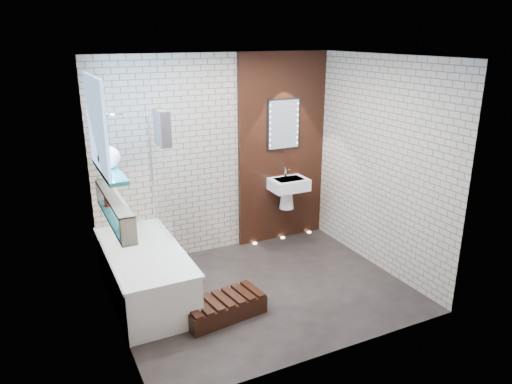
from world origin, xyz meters
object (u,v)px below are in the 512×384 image
washbasin (288,188)px  walnut_step (224,308)px  bath_screen (160,174)px  led_mirror (284,124)px  bathtub (145,273)px

washbasin → walnut_step: washbasin is taller
bath_screen → led_mirror: 1.89m
walnut_step → led_mirror: bearing=44.7°
bathtub → led_mirror: (2.17, 0.78, 1.36)m
bathtub → led_mirror: size_ratio=2.49×
washbasin → walnut_step: size_ratio=0.68×
bath_screen → led_mirror: size_ratio=2.00×
bathtub → bath_screen: size_ratio=1.24×
bath_screen → led_mirror: (1.82, 0.34, 0.37)m
bathtub → washbasin: bearing=16.0°
washbasin → led_mirror: size_ratio=0.83×
bathtub → walnut_step: (0.62, -0.75, -0.20)m
washbasin → led_mirror: bearing=90.0°
bath_screen → led_mirror: bearing=10.7°
walnut_step → bathtub: bearing=129.8°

